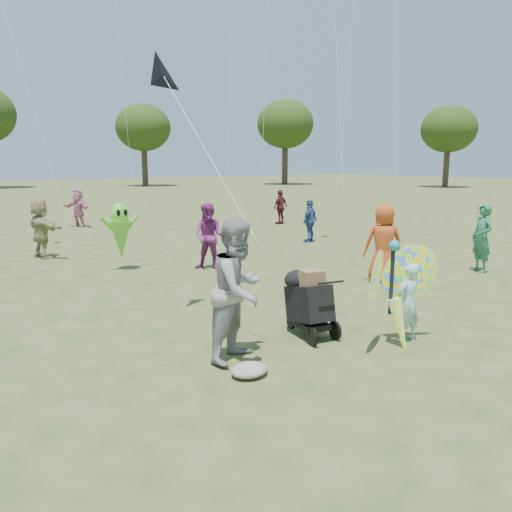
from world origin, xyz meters
The scene contains 16 objects.
ground centered at (0.00, 0.00, 0.00)m, with size 160.00×160.00×0.00m, color #51592B.
child_girl centered at (0.98, -0.90, 0.61)m, with size 0.45×0.29×1.23m, color #96C6D4.
adult_man centered at (-1.55, -0.01, 1.00)m, with size 0.97×0.76×2.00m, color gray.
grey_bag centered at (-1.77, -0.58, 0.08)m, with size 0.51×0.42×0.16m, color gray.
crowd_a centered at (3.72, 1.97, 0.90)m, with size 0.88×0.57×1.81m, color #B3441C.
crowd_c centered at (6.23, 7.41, 0.74)m, with size 0.87×0.36×1.48m, color #304985.
crowd_d centered at (-2.09, 9.62, 0.86)m, with size 1.59×0.51×1.72m, color tan.
crowd_e centered at (1.12, 5.47, 0.86)m, with size 0.83×0.65×1.71m, color #78286C.
crowd_f centered at (6.55, 1.24, 0.86)m, with size 0.63×0.41×1.73m, color #27694A.
crowd_h centered at (8.54, 12.06, 0.76)m, with size 0.89×0.37×1.52m, color #4D191E.
crowd_j centered at (0.82, 16.26, 0.82)m, with size 1.51×0.48×1.63m, color #C7718E.
jogging_stroller centered at (-0.14, 0.16, 0.61)m, with size 0.61×1.10×1.09m.
butterfly_kite centered at (0.64, -0.92, 0.83)m, with size 1.74×0.75×1.82m.
delta_kite_rig centered at (-1.54, 2.21, 4.11)m, with size 0.89×2.46×2.94m.
alien_kite centered at (-0.80, 6.66, 0.97)m, with size 1.12×0.69×1.74m.
tree_line centered at (3.67, 44.99, 6.86)m, with size 91.78×33.60×10.79m.
Camera 1 is at (-5.20, -5.62, 2.74)m, focal length 35.00 mm.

